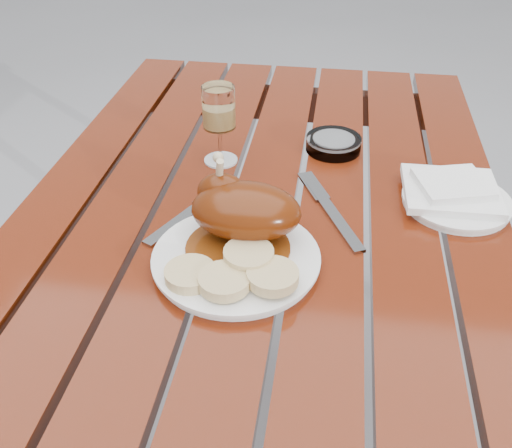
{
  "coord_description": "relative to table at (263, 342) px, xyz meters",
  "views": [
    {
      "loc": [
        0.11,
        -0.82,
        1.28
      ],
      "look_at": [
        0.0,
        -0.13,
        0.78
      ],
      "focal_mm": 40.0,
      "sensor_mm": 36.0,
      "label": 1
    }
  ],
  "objects": [
    {
      "name": "table",
      "position": [
        0.0,
        0.0,
        0.0
      ],
      "size": [
        0.8,
        1.2,
        0.75
      ],
      "primitive_type": "cube",
      "color": "maroon",
      "rests_on": "ground"
    },
    {
      "name": "wine_glass",
      "position": [
        -0.1,
        0.1,
        0.45
      ],
      "size": [
        0.07,
        0.07,
        0.15
      ],
      "primitive_type": "cylinder",
      "rotation": [
        0.0,
        0.0,
        0.19
      ],
      "color": "tan",
      "rests_on": "table"
    },
    {
      "name": "fork",
      "position": [
        -0.12,
        -0.1,
        0.38
      ],
      "size": [
        0.08,
        0.15,
        0.01
      ],
      "primitive_type": "cube",
      "rotation": [
        0.0,
        0.0,
        -0.45
      ],
      "color": "gray",
      "rests_on": "table"
    },
    {
      "name": "knife",
      "position": [
        0.12,
        -0.05,
        0.38
      ],
      "size": [
        0.1,
        0.19,
        0.01
      ],
      "primitive_type": "cube",
      "rotation": [
        0.0,
        0.0,
        0.44
      ],
      "color": "gray",
      "rests_on": "table"
    },
    {
      "name": "bread_dumplings",
      "position": [
        -0.01,
        -0.25,
        0.4
      ],
      "size": [
        0.18,
        0.12,
        0.03
      ],
      "color": "#DEC987",
      "rests_on": "dinner_plate"
    },
    {
      "name": "side_plate",
      "position": [
        0.32,
        0.01,
        0.38
      ],
      "size": [
        0.23,
        0.23,
        0.01
      ],
      "primitive_type": "cylinder",
      "rotation": [
        0.0,
        0.0,
        -0.34
      ],
      "color": "white",
      "rests_on": "table"
    },
    {
      "name": "napkin",
      "position": [
        0.31,
        0.02,
        0.4
      ],
      "size": [
        0.16,
        0.15,
        0.01
      ],
      "primitive_type": "cube",
      "rotation": [
        0.0,
        0.0,
        0.02
      ],
      "color": "white",
      "rests_on": "side_plate"
    },
    {
      "name": "ashtray",
      "position": [
        0.11,
        0.17,
        0.39
      ],
      "size": [
        0.11,
        0.11,
        0.03
      ],
      "primitive_type": "cylinder",
      "rotation": [
        0.0,
        0.0,
        0.07
      ],
      "color": "#B2B7BC",
      "rests_on": "table"
    },
    {
      "name": "dinner_plate",
      "position": [
        -0.02,
        -0.19,
        0.38
      ],
      "size": [
        0.29,
        0.29,
        0.02
      ],
      "primitive_type": "cylinder",
      "rotation": [
        0.0,
        0.0,
        -0.21
      ],
      "color": "white",
      "rests_on": "table"
    },
    {
      "name": "ground",
      "position": [
        0.0,
        0.0,
        -0.38
      ],
      "size": [
        60.0,
        60.0,
        0.0
      ],
      "primitive_type": "plane",
      "color": "slate",
      "rests_on": "ground"
    },
    {
      "name": "roast_duck",
      "position": [
        -0.01,
        -0.14,
        0.43
      ],
      "size": [
        0.17,
        0.16,
        0.12
      ],
      "color": "#632B0B",
      "rests_on": "dinner_plate"
    }
  ]
}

